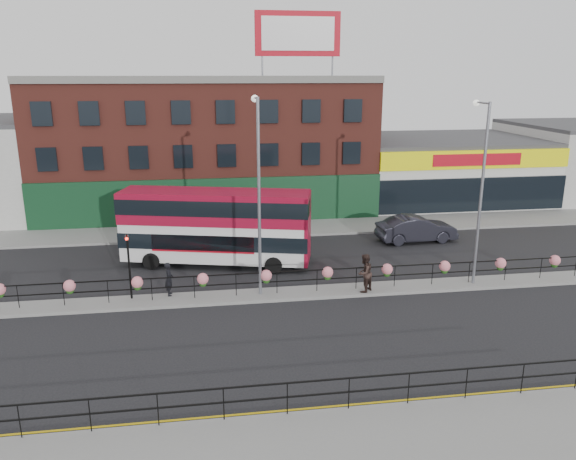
{
  "coord_description": "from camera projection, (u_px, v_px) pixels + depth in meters",
  "views": [
    {
      "loc": [
        -4.31,
        -25.51,
        10.63
      ],
      "look_at": [
        0.0,
        3.0,
        2.5
      ],
      "focal_mm": 35.0,
      "sensor_mm": 36.0,
      "label": 1
    }
  ],
  "objects": [
    {
      "name": "pedestrian_a",
      "position": [
        169.0,
        279.0,
        27.15
      ],
      "size": [
        0.65,
        0.46,
        1.66
      ],
      "primitive_type": "imported",
      "rotation": [
        0.0,
        0.0,
        1.62
      ],
      "color": "black",
      "rests_on": "median"
    },
    {
      "name": "yellow_line_outer",
      "position": [
        347.0,
        408.0,
        18.38
      ],
      "size": [
        60.0,
        0.1,
        0.01
      ],
      "primitive_type": "cube",
      "color": "gold",
      "rests_on": "ground"
    },
    {
      "name": "billboard",
      "position": [
        298.0,
        34.0,
        38.83
      ],
      "size": [
        6.0,
        0.29,
        4.4
      ],
      "color": "#A90816",
      "rests_on": "brick_building"
    },
    {
      "name": "median_railing",
      "position": [
        297.0,
        275.0,
        27.5
      ],
      "size": [
        30.04,
        0.56,
        1.23
      ],
      "color": "black",
      "rests_on": "median"
    },
    {
      "name": "yellow_line_inner",
      "position": [
        345.0,
        405.0,
        18.55
      ],
      "size": [
        60.0,
        0.1,
        0.01
      ],
      "primitive_type": "cube",
      "color": "gold",
      "rests_on": "ground"
    },
    {
      "name": "north_pavement",
      "position": [
        269.0,
        229.0,
        39.18
      ],
      "size": [
        60.0,
        4.0,
        0.15
      ],
      "primitive_type": "cube",
      "color": "gray",
      "rests_on": "ground"
    },
    {
      "name": "double_decker_bus",
      "position": [
        216.0,
        220.0,
        31.45
      ],
      "size": [
        10.89,
        5.08,
        4.29
      ],
      "color": "silver",
      "rests_on": "ground"
    },
    {
      "name": "car",
      "position": [
        416.0,
        229.0,
        36.33
      ],
      "size": [
        2.39,
        5.34,
        1.69
      ],
      "primitive_type": "imported",
      "rotation": [
        0.0,
        0.0,
        1.63
      ],
      "color": "#22212B",
      "rests_on": "ground"
    },
    {
      "name": "ground",
      "position": [
        297.0,
        295.0,
        27.78
      ],
      "size": [
        120.0,
        120.0,
        0.0
      ],
      "primitive_type": "plane",
      "color": "black",
      "rests_on": "ground"
    },
    {
      "name": "brick_building",
      "position": [
        207.0,
        144.0,
        44.81
      ],
      "size": [
        25.0,
        12.21,
        10.3
      ],
      "color": "brown",
      "rests_on": "ground"
    },
    {
      "name": "south_railing",
      "position": [
        287.0,
        391.0,
        17.62
      ],
      "size": [
        20.04,
        0.05,
        1.12
      ],
      "color": "black",
      "rests_on": "south_pavement"
    },
    {
      "name": "median",
      "position": [
        297.0,
        293.0,
        27.76
      ],
      "size": [
        60.0,
        1.6,
        0.15
      ],
      "primitive_type": "cube",
      "color": "gray",
      "rests_on": "ground"
    },
    {
      "name": "south_pavement",
      "position": [
        365.0,
        448.0,
        16.34
      ],
      "size": [
        60.0,
        4.0,
        0.15
      ],
      "primitive_type": "cube",
      "color": "gray",
      "rests_on": "ground"
    },
    {
      "name": "supermarket",
      "position": [
        442.0,
        168.0,
        48.31
      ],
      "size": [
        15.0,
        12.25,
        5.3
      ],
      "color": "silver",
      "rests_on": "ground"
    },
    {
      "name": "traffic_light_median",
      "position": [
        128.0,
        252.0,
        26.34
      ],
      "size": [
        0.15,
        0.28,
        3.65
      ],
      "color": "black",
      "rests_on": "median"
    },
    {
      "name": "lamp_column_west",
      "position": [
        258.0,
        180.0,
        26.21
      ],
      "size": [
        0.34,
        1.66,
        9.45
      ],
      "color": "gray",
      "rests_on": "median"
    },
    {
      "name": "pedestrian_b",
      "position": [
        364.0,
        273.0,
        27.55
      ],
      "size": [
        1.67,
        1.67,
        1.94
      ],
      "primitive_type": "imported",
      "rotation": [
        0.0,
        0.0,
        3.86
      ],
      "color": "black",
      "rests_on": "median"
    },
    {
      "name": "lamp_column_east",
      "position": [
        480.0,
        178.0,
        27.7
      ],
      "size": [
        0.33,
        1.61,
        9.17
      ],
      "color": "gray",
      "rests_on": "median"
    }
  ]
}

